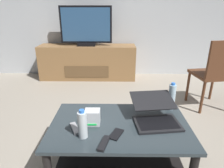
{
  "coord_description": "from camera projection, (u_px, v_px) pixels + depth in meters",
  "views": [
    {
      "loc": [
        0.07,
        -1.39,
        1.31
      ],
      "look_at": [
        0.05,
        0.48,
        0.57
      ],
      "focal_mm": 31.62,
      "sensor_mm": 36.0,
      "label": 1
    }
  ],
  "objects": [
    {
      "name": "back_wall",
      "position": [
        111.0,
        1.0,
        3.68
      ],
      "size": [
        6.4,
        0.12,
        2.8
      ],
      "primitive_type": "cube",
      "color": "silver",
      "rests_on": "ground"
    },
    {
      "name": "soundbar_remote",
      "position": [
        104.0,
        143.0,
        1.36
      ],
      "size": [
        0.08,
        0.17,
        0.02
      ],
      "primitive_type": "cube",
      "rotation": [
        0.0,
        0.0,
        -0.26
      ],
      "color": "black",
      "rests_on": "coffee_table"
    },
    {
      "name": "ground_plane",
      "position": [
        106.0,
        163.0,
        1.77
      ],
      "size": [
        7.68,
        7.68,
        0.0
      ],
      "primitive_type": "plane",
      "color": "#9E9384"
    },
    {
      "name": "water_bottle_far",
      "position": [
        83.0,
        124.0,
        1.4
      ],
      "size": [
        0.07,
        0.07,
        0.22
      ],
      "color": "silver",
      "rests_on": "coffee_table"
    },
    {
      "name": "water_bottle_near",
      "position": [
        172.0,
        97.0,
        1.8
      ],
      "size": [
        0.06,
        0.06,
        0.26
      ],
      "color": "silver",
      "rests_on": "coffee_table"
    },
    {
      "name": "coffee_table",
      "position": [
        119.0,
        137.0,
        1.65
      ],
      "size": [
        1.12,
        0.7,
        0.42
      ],
      "color": "#2D383D",
      "rests_on": "ground"
    },
    {
      "name": "laptop",
      "position": [
        155.0,
        114.0,
        1.63
      ],
      "size": [
        0.4,
        0.45,
        0.18
      ],
      "color": "black",
      "rests_on": "coffee_table"
    },
    {
      "name": "router_box",
      "position": [
        92.0,
        117.0,
        1.58
      ],
      "size": [
        0.12,
        0.1,
        0.12
      ],
      "color": "silver",
      "rests_on": "coffee_table"
    },
    {
      "name": "television",
      "position": [
        86.0,
        27.0,
        3.52
      ],
      "size": [
        0.92,
        0.2,
        0.69
      ],
      "color": "black",
      "rests_on": "media_cabinet"
    },
    {
      "name": "tv_remote",
      "position": [
        75.0,
        128.0,
        1.52
      ],
      "size": [
        0.11,
        0.16,
        0.02
      ],
      "primitive_type": "cube",
      "rotation": [
        0.0,
        0.0,
        0.43
      ],
      "color": "#99999E",
      "rests_on": "coffee_table"
    },
    {
      "name": "dining_chair",
      "position": [
        216.0,
        72.0,
        2.53
      ],
      "size": [
        0.5,
        0.5,
        0.95
      ],
      "color": "#59331E",
      "rests_on": "ground"
    },
    {
      "name": "media_cabinet",
      "position": [
        88.0,
        62.0,
        3.78
      ],
      "size": [
        1.79,
        0.44,
        0.64
      ],
      "color": "olive",
      "rests_on": "ground"
    },
    {
      "name": "cell_phone",
      "position": [
        116.0,
        134.0,
        1.46
      ],
      "size": [
        0.12,
        0.16,
        0.01
      ],
      "primitive_type": "cube",
      "rotation": [
        0.0,
        0.0,
        -0.43
      ],
      "color": "black",
      "rests_on": "coffee_table"
    }
  ]
}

